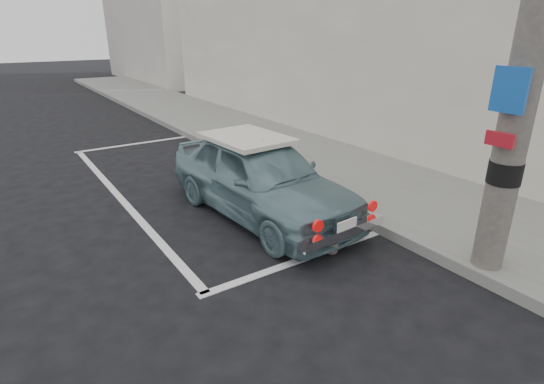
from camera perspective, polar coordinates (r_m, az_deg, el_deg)
The scene contains 8 objects.
ground at distance 5.65m, azimuth -2.76°, elevation -8.22°, with size 80.00×80.00×0.00m, color black.
sidewalk at distance 8.87m, azimuth 8.29°, elevation 3.25°, with size 2.80×40.00×0.15m, color slate.
building_far at distance 25.83m, azimuth -14.93°, elevation 23.23°, with size 3.50×10.00×8.00m, color #AEA59E.
pline_rear at distance 5.54m, azimuth 4.45°, elevation -8.87°, with size 3.00×0.12×0.01m, color silver.
pline_front at distance 11.49m, azimuth -17.68°, elevation 6.22°, with size 3.00×0.12×0.01m, color silver.
pline_side at distance 7.91m, azimuth -19.85°, elevation -0.62°, with size 0.12×7.00×0.01m, color silver.
retro_coupe at distance 6.54m, azimuth -1.55°, elevation 2.05°, with size 1.70×3.74×1.24m.
cat at distance 5.64m, azimuth 7.91°, elevation -7.23°, with size 0.30×0.41×0.24m.
Camera 1 is at (-2.51, -4.24, 2.77)m, focal length 28.00 mm.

